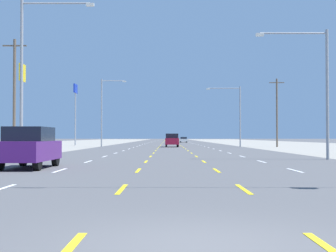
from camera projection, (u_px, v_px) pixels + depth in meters
ground_plane at (171, 147)px, 72.54m from camera, size 572.00×572.00×0.00m
lot_apron_left at (10, 147)px, 72.57m from camera, size 28.00×440.00×0.01m
lot_apron_right at (332, 147)px, 72.51m from camera, size 28.00×440.00×0.01m
lane_markings at (170, 143)px, 111.03m from camera, size 10.64×227.60×0.01m
signal_span_wire at (178, 8)px, 13.41m from camera, size 27.70×0.52×9.06m
suv_far_left_nearest at (30, 147)px, 22.67m from camera, size 1.98×4.90×1.98m
suv_center_turn_near at (173, 140)px, 69.93m from camera, size 1.98×4.90×1.98m
hatchback_center_turn_mid at (171, 140)px, 113.07m from camera, size 1.72×3.90×1.54m
sedan_inner_right_midfar at (184, 140)px, 124.07m from camera, size 1.80×4.50×1.46m
pole_sign_left_row_1 at (23, 85)px, 55.33m from camera, size 0.24×1.89×10.05m
pole_sign_left_row_2 at (76, 99)px, 81.33m from camera, size 0.24×2.49×10.58m
streetlight_left_row_0 at (30, 66)px, 31.33m from camera, size 4.91×0.26×10.66m
streetlight_right_row_0 at (319, 82)px, 31.29m from camera, size 4.82×0.26×8.65m
streetlight_left_row_1 at (104, 108)px, 69.09m from camera, size 3.68×0.26×9.98m
streetlight_right_row_1 at (237, 111)px, 69.06m from camera, size 5.06×0.26×8.87m
utility_pole_left_row_0 at (15, 94)px, 43.33m from camera, size 2.20×0.26×10.49m
utility_pole_right_row_1 at (277, 111)px, 69.85m from camera, size 2.20×0.26×10.14m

